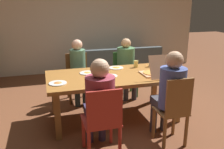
# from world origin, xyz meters

# --- Properties ---
(ground_plane) EXTENTS (20.00, 20.00, 0.00)m
(ground_plane) POSITION_xyz_m (0.00, 0.00, 0.00)
(ground_plane) COLOR brown
(back_wall) EXTENTS (6.61, 0.12, 2.61)m
(back_wall) POSITION_xyz_m (0.00, 3.05, 1.31)
(back_wall) COLOR beige
(back_wall) RESTS_ON ground
(dining_table) EXTENTS (2.11, 1.09, 0.75)m
(dining_table) POSITION_xyz_m (0.00, 0.00, 0.67)
(dining_table) COLOR #9D6329
(dining_table) RESTS_ON ground
(chair_0) EXTENTS (0.44, 0.42, 0.88)m
(chair_0) POSITION_xyz_m (0.52, 0.99, 0.48)
(chair_0) COLOR #366C32
(chair_0) RESTS_ON ground
(person_0) EXTENTS (0.35, 0.51, 1.18)m
(person_0) POSITION_xyz_m (0.52, 0.86, 0.70)
(person_0) COLOR #3B3D49
(person_0) RESTS_ON ground
(chair_1) EXTENTS (0.38, 0.39, 0.97)m
(chair_1) POSITION_xyz_m (0.52, -1.00, 0.50)
(chair_1) COLOR olive
(chair_1) RESTS_ON ground
(person_1) EXTENTS (0.34, 0.54, 1.28)m
(person_1) POSITION_xyz_m (0.52, -0.87, 0.75)
(person_1) COLOR #3D3B43
(person_1) RESTS_ON ground
(chair_2) EXTENTS (0.44, 0.45, 0.94)m
(chair_2) POSITION_xyz_m (-0.44, -1.02, 0.51)
(chair_2) COLOR #B53129
(chair_2) RESTS_ON ground
(person_2) EXTENTS (0.36, 0.53, 1.24)m
(person_2) POSITION_xyz_m (-0.44, -0.87, 0.74)
(person_2) COLOR #352D4C
(person_2) RESTS_ON ground
(chair_3) EXTENTS (0.44, 0.43, 0.90)m
(chair_3) POSITION_xyz_m (-0.44, 1.00, 0.49)
(chair_3) COLOR brown
(chair_3) RESTS_ON ground
(person_3) EXTENTS (0.29, 0.49, 1.20)m
(person_3) POSITION_xyz_m (-0.44, 0.86, 0.70)
(person_3) COLOR #2D3F47
(person_3) RESTS_ON ground
(pizza_box_0) EXTENTS (0.37, 0.51, 0.36)m
(pizza_box_0) POSITION_xyz_m (0.61, -0.21, 0.80)
(pizza_box_0) COLOR tan
(pizza_box_0) RESTS_ON dining_table
(plate_0) EXTENTS (0.25, 0.25, 0.03)m
(plate_0) POSITION_xyz_m (-0.89, -0.20, 0.76)
(plate_0) COLOR white
(plate_0) RESTS_ON dining_table
(plate_1) EXTENTS (0.21, 0.21, 0.03)m
(plate_1) POSITION_xyz_m (-0.07, -0.07, 0.76)
(plate_1) COLOR white
(plate_1) RESTS_ON dining_table
(plate_2) EXTENTS (0.25, 0.25, 0.03)m
(plate_2) POSITION_xyz_m (-0.39, 0.20, 0.76)
(plate_2) COLOR white
(plate_2) RESTS_ON dining_table
(plate_3) EXTENTS (0.25, 0.25, 0.03)m
(plate_3) POSITION_xyz_m (0.15, 0.37, 0.76)
(plate_3) COLOR white
(plate_3) RESTS_ON dining_table
(drinking_glass_0) EXTENTS (0.08, 0.08, 0.12)m
(drinking_glass_0) POSITION_xyz_m (0.79, 0.31, 0.81)
(drinking_glass_0) COLOR silver
(drinking_glass_0) RESTS_ON dining_table
(drinking_glass_1) EXTENTS (0.08, 0.08, 0.12)m
(drinking_glass_1) POSITION_xyz_m (0.51, 0.33, 0.81)
(drinking_glass_1) COLOR #DEC65F
(drinking_glass_1) RESTS_ON dining_table
(couch) EXTENTS (2.15, 0.82, 0.76)m
(couch) POSITION_xyz_m (0.81, 2.33, 0.27)
(couch) COLOR #455154
(couch) RESTS_ON ground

